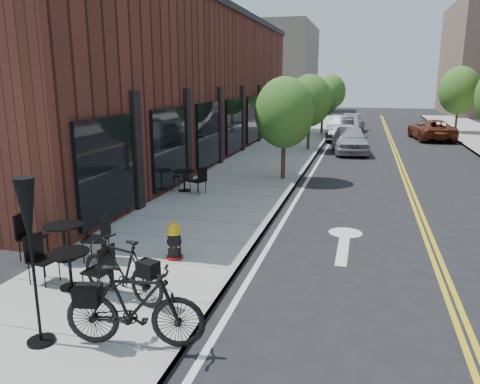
% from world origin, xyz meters
% --- Properties ---
extents(ground, '(120.00, 120.00, 0.00)m').
position_xyz_m(ground, '(0.00, 0.00, 0.00)').
color(ground, black).
rests_on(ground, ground).
extents(sidewalk_near, '(4.00, 70.00, 0.12)m').
position_xyz_m(sidewalk_near, '(-2.00, 10.00, 0.06)').
color(sidewalk_near, '#9E9B93').
rests_on(sidewalk_near, ground).
extents(building_near, '(5.00, 28.00, 7.00)m').
position_xyz_m(building_near, '(-6.50, 14.00, 3.50)').
color(building_near, '#482217').
rests_on(building_near, ground).
extents(bg_building_left, '(8.00, 14.00, 10.00)m').
position_xyz_m(bg_building_left, '(-8.00, 48.00, 5.00)').
color(bg_building_left, '#726656').
rests_on(bg_building_left, ground).
extents(tree_near_a, '(2.20, 2.20, 3.81)m').
position_xyz_m(tree_near_a, '(-0.60, 9.00, 2.60)').
color(tree_near_a, '#382B1E').
rests_on(tree_near_a, sidewalk_near).
extents(tree_near_b, '(2.30, 2.30, 3.98)m').
position_xyz_m(tree_near_b, '(-0.60, 17.00, 2.71)').
color(tree_near_b, '#382B1E').
rests_on(tree_near_b, sidewalk_near).
extents(tree_near_c, '(2.10, 2.10, 3.67)m').
position_xyz_m(tree_near_c, '(-0.60, 25.00, 2.53)').
color(tree_near_c, '#382B1E').
rests_on(tree_near_c, sidewalk_near).
extents(tree_near_d, '(2.40, 2.40, 4.11)m').
position_xyz_m(tree_near_d, '(-0.60, 33.00, 2.79)').
color(tree_near_d, '#382B1E').
rests_on(tree_near_d, sidewalk_near).
extents(tree_far_c, '(2.80, 2.80, 4.62)m').
position_xyz_m(tree_far_c, '(8.60, 28.00, 3.06)').
color(tree_far_c, '#382B1E').
rests_on(tree_far_c, sidewalk_far).
extents(fire_hydrant, '(0.44, 0.44, 0.81)m').
position_xyz_m(fire_hydrant, '(-1.41, 0.25, 0.51)').
color(fire_hydrant, maroon).
rests_on(fire_hydrant, sidewalk_near).
extents(bicycle_left, '(1.93, 1.05, 1.12)m').
position_xyz_m(bicycle_left, '(-1.53, -1.73, 0.68)').
color(bicycle_left, black).
rests_on(bicycle_left, sidewalk_near).
extents(bicycle_right, '(2.07, 0.91, 1.20)m').
position_xyz_m(bicycle_right, '(-0.64, -2.98, 0.72)').
color(bicycle_right, black).
rests_on(bicycle_right, sidewalk_near).
extents(bistro_set_a, '(1.72, 0.82, 0.91)m').
position_xyz_m(bistro_set_a, '(-2.65, -1.57, 0.58)').
color(bistro_set_a, black).
rests_on(bistro_set_a, sidewalk_near).
extents(bistro_set_b, '(1.88, 0.92, 0.99)m').
position_xyz_m(bistro_set_b, '(-3.60, -0.39, 0.62)').
color(bistro_set_b, black).
rests_on(bistro_set_b, sidewalk_near).
extents(bistro_set_c, '(1.70, 1.03, 0.90)m').
position_xyz_m(bistro_set_c, '(-3.47, 6.07, 0.57)').
color(bistro_set_c, black).
rests_on(bistro_set_c, sidewalk_near).
extents(patio_umbrella, '(0.39, 0.39, 2.42)m').
position_xyz_m(patio_umbrella, '(-2.00, -3.27, 1.86)').
color(patio_umbrella, black).
rests_on(patio_umbrella, sidewalk_near).
extents(parked_car_a, '(2.28, 4.46, 1.45)m').
position_xyz_m(parked_car_a, '(1.60, 16.99, 0.73)').
color(parked_car_a, '#9EA1A6').
rests_on(parked_car_a, ground).
extents(parked_car_b, '(1.86, 4.85, 1.58)m').
position_xyz_m(parked_car_b, '(0.80, 22.45, 0.79)').
color(parked_car_b, black).
rests_on(parked_car_b, ground).
extents(parked_car_c, '(2.37, 4.72, 1.31)m').
position_xyz_m(parked_car_c, '(1.22, 27.14, 0.66)').
color(parked_car_c, '#AAABAF').
rests_on(parked_car_c, ground).
extents(parked_car_far, '(2.80, 4.99, 1.32)m').
position_xyz_m(parked_car_far, '(6.48, 24.02, 0.66)').
color(parked_car_far, maroon).
rests_on(parked_car_far, ground).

